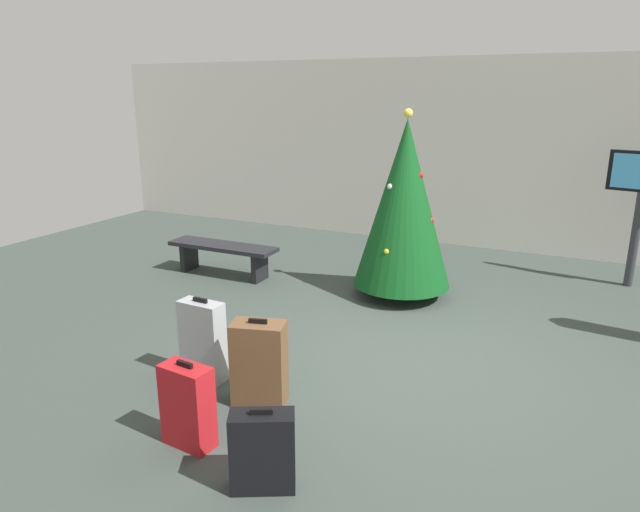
% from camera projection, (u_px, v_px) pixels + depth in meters
% --- Properties ---
extents(ground_plane, '(16.00, 16.00, 0.00)m').
position_uv_depth(ground_plane, '(418.00, 364.00, 5.76)').
color(ground_plane, '#38423D').
extents(back_wall, '(16.00, 0.20, 3.24)m').
position_uv_depth(back_wall, '(504.00, 156.00, 9.58)').
color(back_wall, beige).
rests_on(back_wall, ground_plane).
extents(holiday_tree, '(1.29, 1.29, 2.47)m').
position_uv_depth(holiday_tree, '(404.00, 204.00, 7.33)').
color(holiday_tree, '#4C3319').
rests_on(holiday_tree, ground_plane).
extents(waiting_bench, '(1.70, 0.44, 0.48)m').
position_uv_depth(waiting_bench, '(223.00, 252.00, 8.45)').
color(waiting_bench, black).
rests_on(waiting_bench, ground_plane).
extents(suitcase_0, '(0.52, 0.38, 0.80)m').
position_uv_depth(suitcase_0, '(259.00, 363.00, 4.94)').
color(suitcase_0, brown).
rests_on(suitcase_0, ground_plane).
extents(suitcase_1, '(0.45, 0.21, 0.82)m').
position_uv_depth(suitcase_1, '(203.00, 341.00, 5.36)').
color(suitcase_1, '#9EA0A5').
rests_on(suitcase_1, ground_plane).
extents(suitcase_2, '(0.43, 0.25, 0.71)m').
position_uv_depth(suitcase_2, '(188.00, 406.00, 4.35)').
color(suitcase_2, '#B2191E').
rests_on(suitcase_2, ground_plane).
extents(suitcase_3, '(0.49, 0.38, 0.62)m').
position_uv_depth(suitcase_3, '(263.00, 451.00, 3.88)').
color(suitcase_3, black).
rests_on(suitcase_3, ground_plane).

